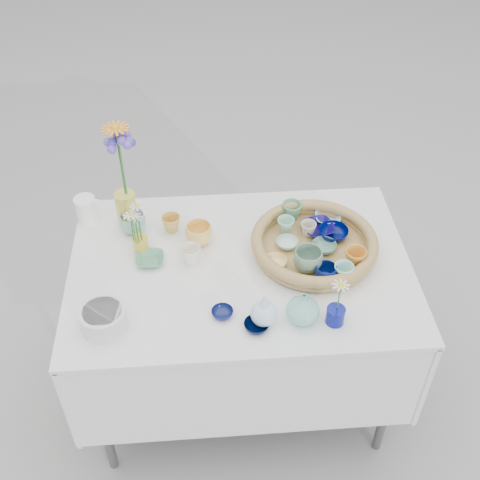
{
  "coord_description": "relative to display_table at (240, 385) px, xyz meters",
  "views": [
    {
      "loc": [
        -0.12,
        -1.58,
        2.31
      ],
      "look_at": [
        0.0,
        0.02,
        0.87
      ],
      "focal_mm": 45.0,
      "sensor_mm": 36.0,
      "label": 1
    }
  ],
  "objects": [
    {
      "name": "ground",
      "position": [
        0.0,
        0.0,
        0.0
      ],
      "size": [
        80.0,
        80.0,
        0.0
      ],
      "primitive_type": "plane",
      "color": "gray"
    },
    {
      "name": "tray_ceramic_9",
      "position": [
        0.29,
        -0.11,
        0.81
      ],
      "size": [
        0.1,
        0.1,
        0.06
      ],
      "primitive_type": "imported",
      "rotation": [
        0.0,
        0.0,
        0.25
      ],
      "color": "#041251",
      "rests_on": "wicker_tray"
    },
    {
      "name": "tray_ceramic_8",
      "position": [
        0.36,
        0.21,
        0.8
      ],
      "size": [
        0.11,
        0.11,
        0.02
      ],
      "primitive_type": "imported",
      "rotation": [
        0.0,
        0.0,
        -0.08
      ],
      "color": "#91C5EE",
      "rests_on": "wicker_tray"
    },
    {
      "name": "fluted_bowl",
      "position": [
        -0.47,
        -0.26,
        0.81
      ],
      "size": [
        0.18,
        0.18,
        0.08
      ],
      "primitive_type": null,
      "rotation": [
        0.0,
        0.0,
        -0.19
      ],
      "color": "silver",
      "rests_on": "display_table"
    },
    {
      "name": "single_daisy",
      "position": [
        0.3,
        -0.29,
        0.88
      ],
      "size": [
        0.09,
        0.09,
        0.12
      ],
      "primitive_type": null,
      "rotation": [
        0.0,
        0.0,
        -0.41
      ],
      "color": "silver",
      "rests_on": "bud_vase_cobalt"
    },
    {
      "name": "tray_ceramic_5",
      "position": [
        0.18,
        0.07,
        0.8
      ],
      "size": [
        0.1,
        0.1,
        0.03
      ],
      "primitive_type": "imported",
      "rotation": [
        0.0,
        0.0,
        -0.17
      ],
      "color": "silver",
      "rests_on": "wicker_tray"
    },
    {
      "name": "tray_ceramic_7",
      "position": [
        0.27,
        0.13,
        0.81
      ],
      "size": [
        0.08,
        0.08,
        0.06
      ],
      "primitive_type": "imported",
      "rotation": [
        0.0,
        0.0,
        0.32
      ],
      "color": "beige",
      "rests_on": "wicker_tray"
    },
    {
      "name": "tray_ceramic_10",
      "position": [
        0.12,
        -0.03,
        0.8
      ],
      "size": [
        0.09,
        0.09,
        0.03
      ],
      "primitive_type": "imported",
      "rotation": [
        0.0,
        0.0,
        -0.1
      ],
      "color": "#FFD27D",
      "rests_on": "wicker_tray"
    },
    {
      "name": "tray_ceramic_6",
      "position": [
        0.19,
        0.15,
        0.81
      ],
      "size": [
        0.07,
        0.07,
        0.06
      ],
      "primitive_type": "imported",
      "rotation": [
        0.0,
        0.0,
        -0.1
      ],
      "color": "#9BD1B3",
      "rests_on": "wicker_tray"
    },
    {
      "name": "loose_ceramic_4",
      "position": [
        -0.08,
        -0.24,
        0.78
      ],
      "size": [
        0.09,
        0.09,
        0.02
      ],
      "primitive_type": "imported",
      "rotation": [
        0.0,
        0.0,
        -0.32
      ],
      "color": "#0D154C",
      "rests_on": "display_table"
    },
    {
      "name": "loose_ceramic_3",
      "position": [
        -0.18,
        0.03,
        0.8
      ],
      "size": [
        0.09,
        0.09,
        0.07
      ],
      "primitive_type": "imported",
      "rotation": [
        0.0,
        0.0,
        0.18
      ],
      "color": "white",
      "rests_on": "display_table"
    },
    {
      "name": "daisy_posy",
      "position": [
        -0.37,
        0.09,
        0.91
      ],
      "size": [
        0.09,
        0.09,
        0.16
      ],
      "primitive_type": null,
      "rotation": [
        0.0,
        0.0,
        0.15
      ],
      "color": "silver",
      "rests_on": "daisy_cup"
    },
    {
      "name": "loose_ceramic_6",
      "position": [
        0.03,
        -0.3,
        0.78
      ],
      "size": [
        0.11,
        0.11,
        0.03
      ],
      "primitive_type": "imported",
      "rotation": [
        0.0,
        0.0,
        -0.38
      ],
      "color": "black",
      "rests_on": "display_table"
    },
    {
      "name": "hydrangea",
      "position": [
        -0.41,
        0.27,
        1.02
      ],
      "size": [
        0.11,
        0.11,
        0.3
      ],
      "primitive_type": null,
      "rotation": [
        0.0,
        0.0,
        0.39
      ],
      "color": "#3C36A6",
      "rests_on": "tall_vase_yellow"
    },
    {
      "name": "tray_ceramic_0",
      "position": [
        0.31,
        0.14,
        0.8
      ],
      "size": [
        0.15,
        0.15,
        0.03
      ],
      "primitive_type": "imported",
      "rotation": [
        0.0,
        0.0,
        0.25
      ],
      "color": "#0E0756",
      "rests_on": "wicker_tray"
    },
    {
      "name": "tall_vase_yellow",
      "position": [
        -0.42,
        0.27,
        0.84
      ],
      "size": [
        0.09,
        0.09,
        0.15
      ],
      "primitive_type": "cylinder",
      "rotation": [
        0.0,
        0.0,
        -0.19
      ],
      "color": "#D2CC47",
      "rests_on": "display_table"
    },
    {
      "name": "gerbera",
      "position": [
        -0.42,
        0.28,
        1.06
      ],
      "size": [
        0.15,
        0.15,
        0.3
      ],
      "primitive_type": null,
      "rotation": [
        0.0,
        0.0,
        -0.4
      ],
      "color": "orange",
      "rests_on": "tall_vase_yellow"
    },
    {
      "name": "white_pitcher",
      "position": [
        -0.59,
        0.3,
        0.82
      ],
      "size": [
        0.12,
        0.09,
        0.11
      ],
      "primitive_type": null,
      "rotation": [
        0.0,
        0.0,
        -0.09
      ],
      "color": "white",
      "rests_on": "display_table"
    },
    {
      "name": "tray_ceramic_1",
      "position": [
        0.36,
        0.11,
        0.8
      ],
      "size": [
        0.13,
        0.13,
        0.04
      ],
      "primitive_type": "imported",
      "rotation": [
        0.0,
        0.0,
        0.11
      ],
      "color": "#00084A",
      "rests_on": "wicker_tray"
    },
    {
      "name": "bud_vase_cobalt",
      "position": [
        0.29,
        -0.3,
        0.8
      ],
      "size": [
        0.08,
        0.08,
        0.06
      ],
      "primitive_type": "cylinder",
      "rotation": [
        0.0,
        0.0,
        -0.29
      ],
      "color": "navy",
      "rests_on": "display_table"
    },
    {
      "name": "loose_ceramic_2",
      "position": [
        -0.33,
        0.04,
        0.78
      ],
      "size": [
        0.11,
        0.11,
        0.03
      ],
      "primitive_type": "imported",
      "rotation": [
        0.0,
        0.0,
        -0.0
      ],
      "color": "#579772",
      "rests_on": "display_table"
    },
    {
      "name": "tray_ceramic_11",
      "position": [
        0.35,
        -0.12,
        0.82
      ],
      "size": [
        0.08,
        0.08,
        0.07
      ],
      "primitive_type": "imported",
      "rotation": [
        0.0,
        0.0,
        0.23
      ],
      "color": "#9DEBE2",
      "rests_on": "wicker_tray"
    },
    {
      "name": "loose_ceramic_1",
      "position": [
        -0.15,
        0.14,
        0.81
      ],
      "size": [
        0.11,
        0.11,
        0.08
      ],
      "primitive_type": "imported",
      "rotation": [
        0.0,
        0.0,
        0.09
      ],
      "color": "#FFC95E",
      "rests_on": "display_table"
    },
    {
      "name": "wicker_tray",
      "position": [
        0.28,
        0.05,
        0.8
      ],
      "size": [
        0.47,
        0.47,
        0.08
      ],
      "primitive_type": null,
      "color": "olive",
      "rests_on": "display_table"
    },
    {
      "name": "tray_ceramic_12",
      "position": [
        0.22,
        0.23,
        0.82
      ],
      "size": [
        0.08,
        0.08,
        0.07
      ],
      "primitive_type": "imported",
      "rotation": [
        0.0,
        0.0,
        -0.06
      ],
      "color": "#509E79",
      "rests_on": "wicker_tray"
    },
    {
      "name": "bud_vase_seafoam",
      "position": [
        0.19,
        -0.28,
        0.82
      ],
      "size": [
        0.14,
        0.14,
        0.12
      ],
      "primitive_type": "imported",
      "rotation": [
        0.0,
        0.0,
        0.3
      ],
      "color": "#78C0B2",
      "rests_on": "display_table"
    },
    {
      "name": "bud_vase_paleblue",
      "position": [
        0.06,
        -0.28,
        0.83
      ],
      "size": [
        0.1,
        0.1,
        0.14
      ],
      "primitive_type": null,
      "rotation": [
        0.0,
        0.0,
        -0.07
      ],
      "color": "#C1DFFC",
      "rests_on": "display_table"
    },
    {
      "name": "loose_ceramic_0",
      "position": [
        -0.25,
        0.21,
        0.8
      ],
      "size": [
        0.09,
        0.09,
        0.07
      ],
      "primitive_type": "imported",
      "rotation": [
        0.0,
        0.0,
        0.34
      ],
      "color": "gold",
      "rests_on": "display_table"
    },
    {
      "name": "display_table",
      "position": [
        0.0,
        0.0,
        0.0
      ],
      "size": [
        1.26,
        0.86,
        0.77
      ],
      "primitive_type": null,
      "color": "white",
      "rests_on": "ground"
    },
    {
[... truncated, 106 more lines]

